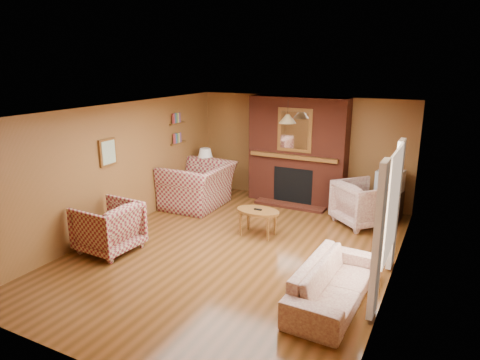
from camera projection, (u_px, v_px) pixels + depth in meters
The scene contains 20 objects.
floor at pixel (236, 251), 7.34m from camera, with size 6.50×6.50×0.00m, color #4C2B10.
ceiling at pixel (236, 110), 6.69m from camera, with size 6.50×6.50×0.00m, color white.
wall_back at pixel (301, 149), 9.81m from camera, with size 6.50×6.50×0.00m, color brown.
wall_front at pixel (84, 265), 4.23m from camera, with size 6.50×6.50×0.00m, color brown.
wall_left at pixel (119, 167), 8.11m from camera, with size 6.50×6.50×0.00m, color brown.
wall_right at pixel (396, 207), 5.92m from camera, with size 6.50×6.50×0.00m, color brown.
fireplace at pixel (297, 152), 9.58m from camera, with size 2.20×0.82×2.40m.
window_right at pixel (389, 216), 5.79m from camera, with size 0.10×1.85×2.00m.
bookshelf at pixel (179, 129), 9.59m from camera, with size 0.09×0.55×0.71m.
botanical_print at pixel (108, 152), 7.75m from camera, with size 0.05×0.40×0.50m.
pendant_light at pixel (288, 119), 8.78m from camera, with size 0.36×0.36×0.48m.
plaid_loveseat at pixel (198, 185), 9.49m from camera, with size 1.48×1.29×0.96m, color maroon.
plaid_armchair at pixel (108, 227), 7.26m from camera, with size 0.91×0.94×0.86m, color maroon.
floral_sofa at pixel (333, 283), 5.73m from camera, with size 1.93×0.75×0.56m, color beige.
floral_armchair at pixel (363, 203), 8.43m from camera, with size 0.94×0.96×0.88m, color beige.
coffee_table at pixel (258, 213), 7.90m from camera, with size 0.82×0.51×0.51m.
side_table at pixel (206, 185), 10.29m from camera, with size 0.41×0.41×0.54m, color brown.
table_lamp at pixel (205, 160), 10.12m from camera, with size 0.37×0.37×0.62m.
tv_stand at pixel (388, 205), 8.77m from camera, with size 0.53×0.48×0.58m, color black.
crt_tv at pixel (390, 181), 8.63m from camera, with size 0.55×0.55×0.44m.
Camera 1 is at (3.12, -5.97, 3.16)m, focal length 32.00 mm.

